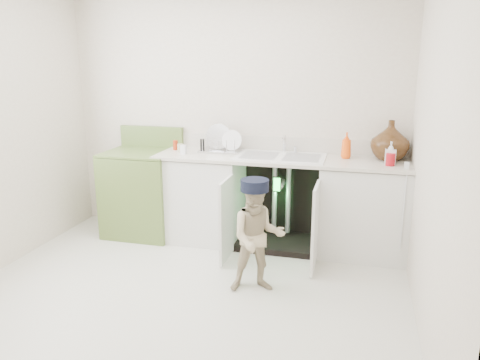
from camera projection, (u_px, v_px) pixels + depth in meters
name	position (u px, v px, depth m)	size (l,w,h in m)	color
ground	(184.00, 294.00, 3.73)	(3.50, 3.50, 0.00)	#B9B4A2
room_shell	(179.00, 139.00, 3.41)	(6.00, 5.50, 1.26)	beige
counter_run	(284.00, 199.00, 4.59)	(2.44, 1.02, 1.27)	silver
avocado_stove	(143.00, 191.00, 4.94)	(0.71, 0.65, 1.11)	olive
repair_worker	(258.00, 236.00, 3.68)	(0.53, 0.88, 0.92)	tan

